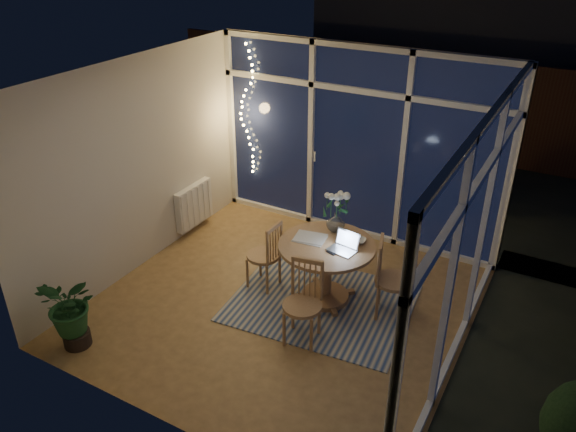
% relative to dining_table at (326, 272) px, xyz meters
% --- Properties ---
extents(floor, '(4.00, 4.00, 0.00)m').
position_rel_dining_table_xyz_m(floor, '(-0.38, -0.32, -0.37)').
color(floor, brown).
rests_on(floor, ground).
extents(ceiling, '(4.00, 4.00, 0.00)m').
position_rel_dining_table_xyz_m(ceiling, '(-0.38, -0.32, 2.23)').
color(ceiling, white).
rests_on(ceiling, wall_back).
extents(wall_back, '(4.00, 0.04, 2.60)m').
position_rel_dining_table_xyz_m(wall_back, '(-0.38, 1.68, 0.93)').
color(wall_back, beige).
rests_on(wall_back, floor).
extents(wall_front, '(4.00, 0.04, 2.60)m').
position_rel_dining_table_xyz_m(wall_front, '(-0.38, -2.32, 0.93)').
color(wall_front, beige).
rests_on(wall_front, floor).
extents(wall_left, '(0.04, 4.00, 2.60)m').
position_rel_dining_table_xyz_m(wall_left, '(-2.38, -0.32, 0.93)').
color(wall_left, beige).
rests_on(wall_left, floor).
extents(wall_right, '(0.04, 4.00, 2.60)m').
position_rel_dining_table_xyz_m(wall_right, '(1.62, -0.32, 0.93)').
color(wall_right, beige).
rests_on(wall_right, floor).
extents(window_wall_back, '(4.00, 0.10, 2.60)m').
position_rel_dining_table_xyz_m(window_wall_back, '(-0.38, 1.64, 0.93)').
color(window_wall_back, white).
rests_on(window_wall_back, floor).
extents(window_wall_right, '(0.10, 4.00, 2.60)m').
position_rel_dining_table_xyz_m(window_wall_right, '(1.58, -0.32, 0.93)').
color(window_wall_right, white).
rests_on(window_wall_right, floor).
extents(radiator, '(0.10, 0.70, 0.58)m').
position_rel_dining_table_xyz_m(radiator, '(-2.32, 0.58, 0.03)').
color(radiator, white).
rests_on(radiator, wall_left).
extents(fairy_lights, '(0.24, 0.10, 1.85)m').
position_rel_dining_table_xyz_m(fairy_lights, '(-2.03, 1.56, 1.15)').
color(fairy_lights, '#FFD066').
rests_on(fairy_lights, window_wall_back).
extents(garden_patio, '(12.00, 6.00, 0.10)m').
position_rel_dining_table_xyz_m(garden_patio, '(0.12, 4.68, -0.43)').
color(garden_patio, black).
rests_on(garden_patio, ground).
extents(garden_fence, '(11.00, 0.08, 1.80)m').
position_rel_dining_table_xyz_m(garden_fence, '(-0.38, 5.18, 0.53)').
color(garden_fence, '#3E1F16').
rests_on(garden_fence, ground).
extents(neighbour_roof, '(7.00, 3.00, 2.20)m').
position_rel_dining_table_xyz_m(neighbour_roof, '(-0.08, 8.18, 1.83)').
color(neighbour_roof, '#373943').
rests_on(neighbour_roof, ground).
extents(garden_shrubs, '(0.90, 0.90, 0.90)m').
position_rel_dining_table_xyz_m(garden_shrubs, '(-1.18, 3.08, 0.08)').
color(garden_shrubs, black).
rests_on(garden_shrubs, ground).
extents(rug, '(2.13, 1.77, 0.01)m').
position_rel_dining_table_xyz_m(rug, '(0.00, -0.10, -0.36)').
color(rug, beige).
rests_on(rug, floor).
extents(dining_table, '(1.18, 1.18, 0.74)m').
position_rel_dining_table_xyz_m(dining_table, '(0.00, 0.00, 0.00)').
color(dining_table, olive).
rests_on(dining_table, floor).
extents(chair_left, '(0.42, 0.42, 0.89)m').
position_rel_dining_table_xyz_m(chair_left, '(-0.77, -0.11, 0.07)').
color(chair_left, olive).
rests_on(chair_left, floor).
extents(chair_right, '(0.55, 0.55, 0.95)m').
position_rel_dining_table_xyz_m(chair_right, '(0.77, 0.10, 0.11)').
color(chair_right, olive).
rests_on(chair_right, floor).
extents(chair_front, '(0.50, 0.50, 0.92)m').
position_rel_dining_table_xyz_m(chair_front, '(0.10, -0.77, 0.09)').
color(chair_front, olive).
rests_on(chair_front, floor).
extents(laptop, '(0.33, 0.30, 0.22)m').
position_rel_dining_table_xyz_m(laptop, '(0.20, -0.04, 0.48)').
color(laptop, silver).
rests_on(laptop, dining_table).
extents(flower_vase, '(0.22, 0.22, 0.21)m').
position_rel_dining_table_xyz_m(flower_vase, '(-0.05, 0.33, 0.48)').
color(flower_vase, silver).
rests_on(flower_vase, dining_table).
extents(bowl, '(0.16, 0.16, 0.04)m').
position_rel_dining_table_xyz_m(bowl, '(0.29, 0.21, 0.39)').
color(bowl, silver).
rests_on(bowl, dining_table).
extents(newspapers, '(0.36, 0.28, 0.01)m').
position_rel_dining_table_xyz_m(newspapers, '(-0.24, 0.03, 0.38)').
color(newspapers, silver).
rests_on(newspapers, dining_table).
extents(phone, '(0.13, 0.09, 0.01)m').
position_rel_dining_table_xyz_m(phone, '(0.12, -0.14, 0.38)').
color(phone, black).
rests_on(phone, dining_table).
extents(potted_plant, '(0.65, 0.60, 0.76)m').
position_rel_dining_table_xyz_m(potted_plant, '(-1.90, -1.97, 0.01)').
color(potted_plant, '#1B4B25').
rests_on(potted_plant, floor).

